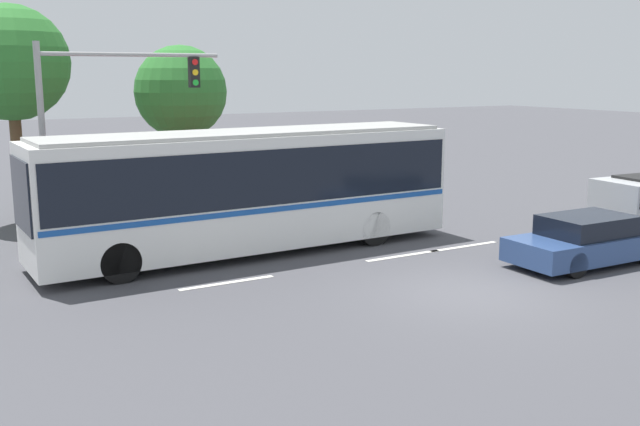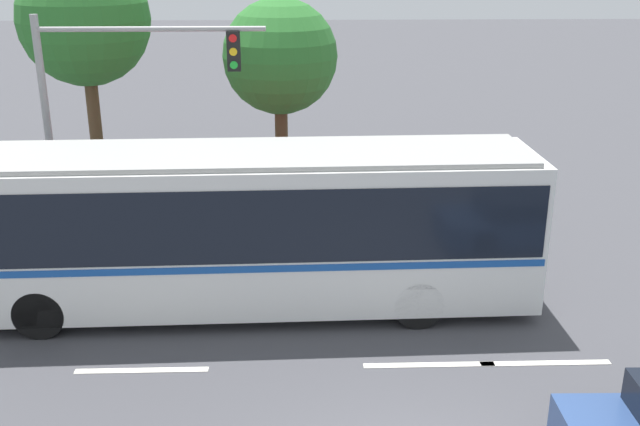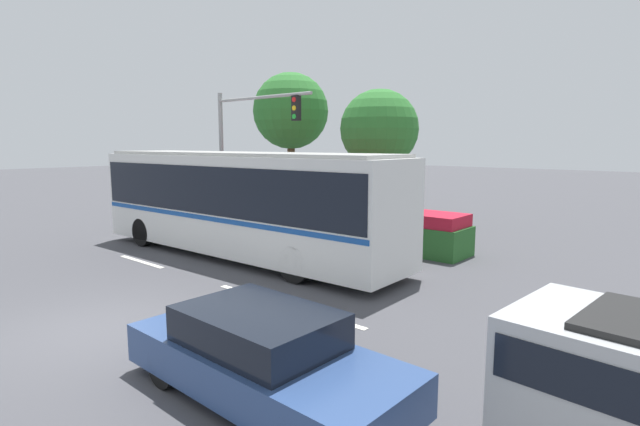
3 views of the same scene
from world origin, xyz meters
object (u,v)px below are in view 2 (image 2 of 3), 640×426
object	(u,v)px
street_tree_left	(84,21)
street_tree_centre	(280,57)
traffic_light_pole	(107,98)
city_bus	(246,221)

from	to	relation	value
street_tree_left	street_tree_centre	xyz separation A→B (m)	(5.50, -0.41, -0.98)
traffic_light_pole	street_tree_left	xyz separation A→B (m)	(-1.54, 4.38, 1.35)
street_tree_left	street_tree_centre	size ratio (longest dim) A/B	1.20
street_tree_left	street_tree_centre	world-z (taller)	street_tree_left
city_bus	street_tree_left	bearing A→B (deg)	-58.06
traffic_light_pole	street_tree_centre	xyz separation A→B (m)	(3.96, 3.97, 0.36)
traffic_light_pole	street_tree_left	distance (m)	4.83
city_bus	traffic_light_pole	bearing A→B (deg)	-43.73
traffic_light_pole	street_tree_centre	distance (m)	5.62
city_bus	street_tree_centre	bearing A→B (deg)	-96.34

